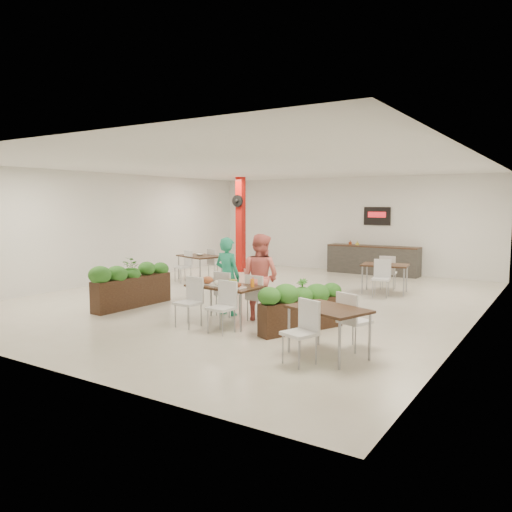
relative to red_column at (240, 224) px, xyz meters
The scene contains 12 objects.
ground 5.11m from the red_column, 51.64° to the right, with size 12.00×12.00×0.00m, color beige.
room_shell 4.85m from the red_column, 51.64° to the right, with size 10.10×12.10×3.22m.
red_column is the anchor object (origin of this frame).
service_counter 4.56m from the red_column, 25.00° to the left, with size 3.00×0.64×2.20m.
main_table 7.45m from the red_column, 58.25° to the right, with size 1.44×1.68×0.92m.
diner_man 6.67m from the red_column, 58.14° to the right, with size 0.59×0.39×1.63m, color #27AA7E.
diner_woman 7.12m from the red_column, 52.63° to the right, with size 0.84×0.65×1.72m, color #F7776E.
planter_left 6.34m from the red_column, 78.66° to the right, with size 0.47×2.15×1.13m.
planter_right 8.17m from the red_column, 47.92° to the right, with size 0.98×1.74×0.97m.
side_table_a 2.42m from the red_column, 89.84° to the right, with size 1.55×1.67×0.92m.
side_table_b 5.70m from the red_column, 14.04° to the right, with size 1.27×1.67×0.92m.
side_table_c 9.66m from the red_column, 47.86° to the right, with size 1.36×1.67×0.92m.
Camera 1 is at (6.48, -10.16, 2.31)m, focal length 35.00 mm.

